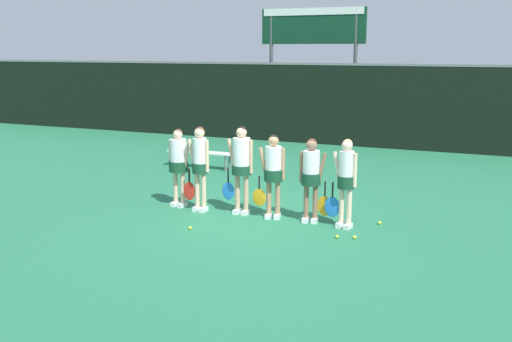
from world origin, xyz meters
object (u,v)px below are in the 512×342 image
player_0 (179,161)px  tennis_ball_4 (355,237)px  player_3 (273,169)px  player_5 (346,177)px  tennis_ball_0 (380,223)px  bench_courtside (201,154)px  player_1 (200,162)px  scoreboard (313,37)px  tennis_ball_3 (190,228)px  tennis_ball_1 (337,237)px  tennis_ball_2 (183,195)px  player_2 (241,162)px  player_4 (312,173)px

player_0 → tennis_ball_4: size_ratio=24.85×
player_3 → player_5: bearing=-13.2°
tennis_ball_0 → player_3: bearing=-169.0°
bench_courtside → tennis_ball_0: (5.88, -3.53, -0.38)m
bench_courtside → player_0: (1.61, -3.89, 0.58)m
bench_courtside → player_1: (2.21, -4.04, 0.63)m
scoreboard → player_0: size_ratio=2.84×
bench_courtside → tennis_ball_0: size_ratio=29.53×
player_0 → tennis_ball_3: player_0 is taller
scoreboard → player_5: (4.22, -10.56, -2.77)m
tennis_ball_0 → tennis_ball_1: (-0.51, -1.18, -0.00)m
player_0 → tennis_ball_3: bearing=-45.3°
tennis_ball_2 → player_3: bearing=-16.8°
player_2 → player_5: bearing=-3.1°
player_0 → player_1: 0.61m
player_1 → player_2: size_ratio=0.98×
scoreboard → bench_courtside: 7.45m
scoreboard → player_4: bearing=-71.4°
bench_courtside → tennis_ball_4: size_ratio=30.32×
tennis_ball_0 → tennis_ball_2: bearing=175.5°
scoreboard → player_0: bearing=-87.1°
player_3 → tennis_ball_4: player_3 is taller
bench_courtside → player_4: size_ratio=1.24×
player_0 → player_4: 2.98m
player_1 → player_2: player_2 is taller
player_2 → player_3: size_ratio=1.07×
player_1 → tennis_ball_3: bearing=-67.8°
scoreboard → tennis_ball_3: scoreboard is taller
tennis_ball_3 → tennis_ball_4: (2.99, 0.69, 0.00)m
tennis_ball_2 → player_0: bearing=-64.3°
player_3 → player_5: player_5 is taller
player_4 → tennis_ball_2: size_ratio=23.14×
bench_courtside → player_3: player_3 is taller
player_2 → tennis_ball_2: player_2 is taller
player_2 → player_1: bearing=-171.9°
player_2 → scoreboard: bearing=100.0°
tennis_ball_0 → bench_courtside: bearing=149.0°
player_0 → player_3: bearing=6.6°
bench_courtside → tennis_ball_1: 7.15m
tennis_ball_1 → tennis_ball_4: 0.31m
scoreboard → tennis_ball_3: size_ratio=71.90×
scoreboard → player_5: 11.70m
player_1 → tennis_ball_0: 3.85m
player_5 → tennis_ball_2: bearing=176.5°
player_2 → tennis_ball_1: bearing=-20.4°
tennis_ball_2 → tennis_ball_4: 4.64m
player_1 → tennis_ball_1: bearing=-10.3°
player_4 → player_3: bearing=176.0°
scoreboard → player_4: scoreboard is taller
player_2 → player_5: 2.21m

